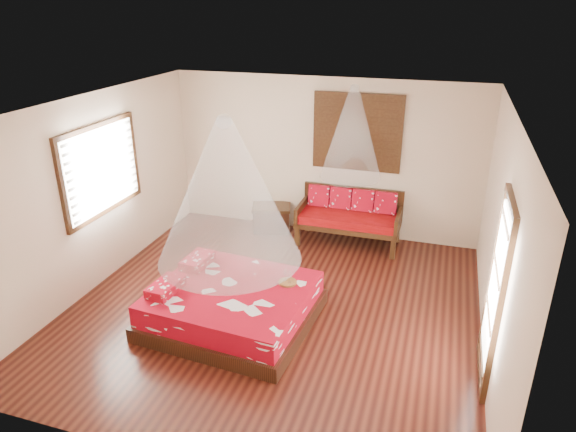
# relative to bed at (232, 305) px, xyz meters

# --- Properties ---
(room) EXTENTS (5.54, 5.54, 2.84)m
(room) POSITION_rel_bed_xyz_m (0.43, 0.48, 1.15)
(room) COLOR black
(room) RESTS_ON ground
(bed) EXTENTS (2.18, 2.00, 0.64)m
(bed) POSITION_rel_bed_xyz_m (0.00, 0.00, 0.00)
(bed) COLOR black
(bed) RESTS_ON floor
(daybed) EXTENTS (1.77, 0.79, 0.94)m
(daybed) POSITION_rel_bed_xyz_m (1.01, 2.86, 0.27)
(daybed) COLOR black
(daybed) RESTS_ON floor
(storage_chest) EXTENTS (0.81, 0.69, 0.48)m
(storage_chest) POSITION_rel_bed_xyz_m (-0.46, 2.93, -0.01)
(storage_chest) COLOR black
(storage_chest) RESTS_ON floor
(shutter_panel) EXTENTS (1.52, 0.06, 1.32)m
(shutter_panel) POSITION_rel_bed_xyz_m (1.01, 3.20, 1.65)
(shutter_panel) COLOR black
(shutter_panel) RESTS_ON wall_back
(window_left) EXTENTS (0.10, 1.74, 1.34)m
(window_left) POSITION_rel_bed_xyz_m (-2.27, 0.68, 1.45)
(window_left) COLOR black
(window_left) RESTS_ON wall_left
(glazed_door) EXTENTS (0.08, 1.02, 2.16)m
(glazed_door) POSITION_rel_bed_xyz_m (3.15, -0.12, 0.82)
(glazed_door) COLOR black
(glazed_door) RESTS_ON floor
(wine_tray) EXTENTS (0.24, 0.24, 0.20)m
(wine_tray) POSITION_rel_bed_xyz_m (0.67, 0.35, 0.30)
(wine_tray) COLOR brown
(wine_tray) RESTS_ON bed
(mosquito_net_main) EXTENTS (1.81, 1.81, 1.80)m
(mosquito_net_main) POSITION_rel_bed_xyz_m (0.02, -0.00, 1.60)
(mosquito_net_main) COLOR white
(mosquito_net_main) RESTS_ON ceiling
(mosquito_net_daybed) EXTENTS (1.01, 1.01, 1.50)m
(mosquito_net_daybed) POSITION_rel_bed_xyz_m (1.01, 2.73, 1.75)
(mosquito_net_daybed) COLOR white
(mosquito_net_daybed) RESTS_ON ceiling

